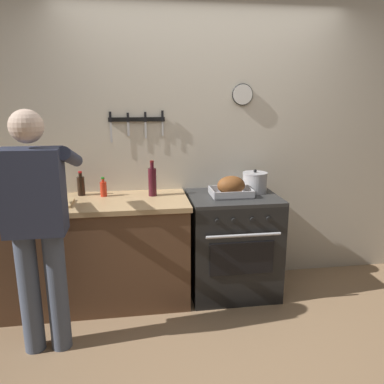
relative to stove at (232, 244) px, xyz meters
The scene contains 11 objects.
ground_plane 1.11m from the stove, 102.55° to the right, with size 8.00×8.00×0.00m, color #937251.
wall_back 0.95m from the stove, 121.30° to the left, with size 6.00×0.13×2.60m.
counter_block 1.42m from the stove, behind, with size 2.03×0.65×0.90m.
stove is the anchor object (origin of this frame).
person_cook 1.67m from the stove, 158.27° to the right, with size 0.51×0.63×1.66m.
roasting_pan 0.53m from the stove, 150.27° to the right, with size 0.35×0.26×0.17m.
stock_pot 0.59m from the stove, 22.60° to the left, with size 0.22×0.22×0.21m.
cutting_board 1.58m from the stove, behind, with size 0.36×0.24×0.02m, color tan.
bottle_soy_sauce 1.42m from the stove, behind, with size 0.06×0.06×0.21m.
bottle_hot_sauce 1.23m from the stove, behind, with size 0.06×0.06×0.17m.
bottle_wine_red 0.91m from the stove, behind, with size 0.07×0.07×0.30m.
Camera 1 is at (-0.61, -2.12, 1.74)m, focal length 35.89 mm.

